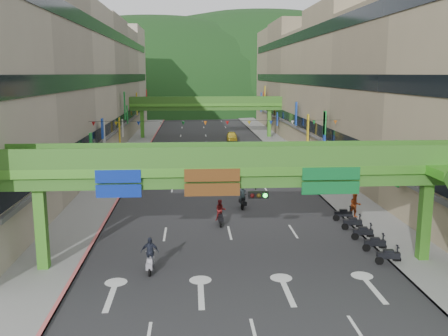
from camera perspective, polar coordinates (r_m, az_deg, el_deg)
The scene contains 23 objects.
ground at distance 24.09m, azimuth 2.93°, elevation -16.34°, with size 320.00×320.00×0.00m, color black.
road_slab at distance 72.18m, azimuth -1.67°, elevation 1.99°, with size 18.00×140.00×0.02m, color #28282B.
sidewalk_left at distance 72.61m, azimuth -10.38°, elevation 1.92°, with size 4.00×140.00×0.15m, color gray.
sidewalk_right at distance 73.39m, azimuth 6.95°, elevation 2.11°, with size 4.00×140.00×0.15m, color gray.
curb_left at distance 72.41m, azimuth -8.89°, elevation 1.96°, with size 0.20×140.00×0.18m, color #CC5959.
curb_right at distance 73.06m, azimuth 5.49°, elevation 2.11°, with size 0.20×140.00×0.18m, color gray.
building_row_left at distance 73.16m, azimuth -16.89°, elevation 9.09°, with size 12.80×95.00×19.00m.
building_row_right at distance 74.49m, azimuth 13.20°, elevation 9.29°, with size 12.80×95.00×19.00m.
overpass_near at distance 27.52m, azimuth 3.67°, elevation -1.36°, with size 28.00×12.27×7.10m.
overpass_far at distance 86.52m, azimuth -2.06°, elevation 7.03°, with size 28.00×2.20×7.10m.
hill_left at distance 182.05m, azimuth -7.73°, elevation 7.17°, with size 168.00×140.00×112.00m, color #1C4419.
hill_right at distance 203.47m, azimuth 4.07°, elevation 7.60°, with size 208.00×176.00×128.00m, color #1C4419.
bunting_string at distance 51.61m, azimuth -0.88°, elevation 5.16°, with size 26.00×0.36×0.47m.
scooter_rider_near at distance 41.18m, azimuth 2.16°, elevation -3.44°, with size 0.69×1.59×1.93m.
scooter_rider_mid at distance 36.62m, azimuth -0.41°, elevation -5.08°, with size 0.79×1.60×1.93m.
scooter_rider_left at distance 28.46m, azimuth -8.47°, elevation -9.80°, with size 1.01×1.60×2.06m.
scooter_rider_far at distance 67.86m, azimuth -2.00°, elevation 2.28°, with size 0.84×1.60×2.00m.
parked_scooter_row at distance 34.90m, azimuth 15.59°, elevation -7.08°, with size 1.60×9.39×1.08m.
car_silver at distance 62.04m, azimuth -4.52°, elevation 1.17°, with size 1.49×4.26×1.40m, color gray.
car_yellow at distance 83.30m, azimuth 0.89°, elevation 3.67°, with size 1.73×4.31×1.47m, color yellow.
pedestrian_red at distance 39.38m, azimuth 14.74°, elevation -4.37°, with size 0.92×0.72×1.89m, color #B24419.
pedestrian_dark at distance 61.41m, azimuth 10.16°, elevation 1.11°, with size 1.03×0.43×1.76m, color black.
pedestrian_blue at distance 59.64m, azimuth 10.65°, elevation 0.71°, with size 0.73×0.47×1.57m, color navy.
Camera 1 is at (-2.59, -21.30, 10.95)m, focal length 40.00 mm.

